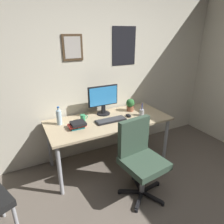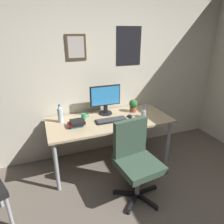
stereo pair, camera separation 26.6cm
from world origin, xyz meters
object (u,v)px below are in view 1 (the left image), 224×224
at_px(pen_cup, 142,112).
at_px(monitor, 103,99).
at_px(office_chair, 140,155).
at_px(water_bottle, 59,117).
at_px(book_stack_left, 77,125).
at_px(coffee_mug_near, 83,118).
at_px(keyboard, 111,120).
at_px(computer_mouse, 128,115).
at_px(potted_plant, 130,104).

bearing_deg(pen_cup, monitor, 146.99).
bearing_deg(office_chair, water_bottle, 130.18).
bearing_deg(book_stack_left, office_chair, -49.90).
bearing_deg(coffee_mug_near, pen_cup, -14.53).
distance_m(office_chair, keyboard, 0.67).
xyz_separation_m(computer_mouse, pen_cup, (0.19, -0.05, 0.04)).
bearing_deg(office_chair, computer_mouse, 70.09).
distance_m(keyboard, computer_mouse, 0.30).
height_order(office_chair, keyboard, office_chair).
distance_m(keyboard, water_bottle, 0.70).
relative_size(computer_mouse, potted_plant, 0.56).
relative_size(computer_mouse, water_bottle, 0.44).
bearing_deg(water_bottle, keyboard, -18.07).
bearing_deg(book_stack_left, potted_plant, 12.60).
relative_size(office_chair, keyboard, 2.21).
distance_m(keyboard, potted_plant, 0.50).
xyz_separation_m(water_bottle, potted_plant, (1.10, -0.00, -0.00)).
bearing_deg(monitor, computer_mouse, -42.44).
height_order(water_bottle, coffee_mug_near, water_bottle).
distance_m(coffee_mug_near, book_stack_left, 0.23).
bearing_deg(computer_mouse, monitor, 137.56).
xyz_separation_m(monitor, pen_cup, (0.48, -0.31, -0.19)).
bearing_deg(office_chair, potted_plant, 65.72).
height_order(potted_plant, pen_cup, pen_cup).
relative_size(monitor, potted_plant, 2.36).
relative_size(potted_plant, book_stack_left, 0.90).
height_order(office_chair, monitor, monitor).
bearing_deg(pen_cup, water_bottle, 168.01).
distance_m(office_chair, book_stack_left, 0.87).
distance_m(office_chair, coffee_mug_near, 0.95).
bearing_deg(coffee_mug_near, potted_plant, 1.80).
relative_size(computer_mouse, book_stack_left, 0.51).
bearing_deg(computer_mouse, potted_plant, 52.81).
bearing_deg(coffee_mug_near, keyboard, -28.77).
xyz_separation_m(water_bottle, book_stack_left, (0.18, -0.21, -0.06)).
bearing_deg(water_bottle, coffee_mug_near, -5.17).
distance_m(potted_plant, pen_cup, 0.25).
bearing_deg(pen_cup, potted_plant, 101.77).
height_order(coffee_mug_near, book_stack_left, coffee_mug_near).
bearing_deg(coffee_mug_near, computer_mouse, -14.53).
bearing_deg(coffee_mug_near, book_stack_left, -127.66).
bearing_deg(potted_plant, book_stack_left, -167.40).
bearing_deg(keyboard, potted_plant, 25.33).
bearing_deg(monitor, potted_plant, -9.49).
height_order(office_chair, computer_mouse, office_chair).
xyz_separation_m(water_bottle, pen_cup, (1.15, -0.24, -0.05)).
xyz_separation_m(potted_plant, book_stack_left, (-0.92, -0.21, -0.06)).
bearing_deg(monitor, coffee_mug_near, -164.66).
distance_m(pen_cup, book_stack_left, 0.97).
relative_size(office_chair, coffee_mug_near, 8.73).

